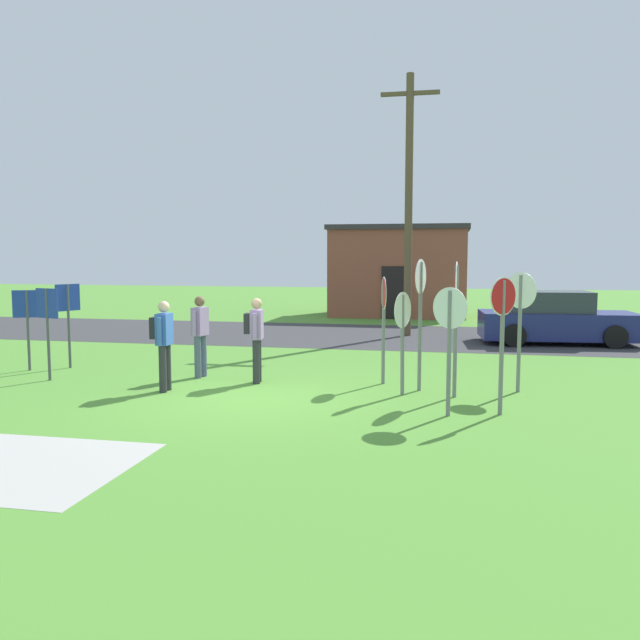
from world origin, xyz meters
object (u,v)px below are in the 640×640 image
object	(u,v)px
parked_car_on_street	(555,320)
info_panel_middle	(68,310)
stop_sign_center_cluster	(420,303)
person_in_dark_shirt	(163,339)
stop_sign_far_back	(520,312)
person_near_signs	(256,334)
utility_pole	(409,201)
person_in_blue	(200,332)
info_panel_leftmost	(47,317)
stop_sign_leaning_right	(456,304)
stop_sign_nearest	(384,313)
stop_sign_leaning_left	(450,330)
stop_sign_rear_right	(503,324)
info_panel_rightmost	(27,315)
stop_sign_low_front	(402,326)

from	to	relation	value
parked_car_on_street	info_panel_middle	world-z (taller)	info_panel_middle
parked_car_on_street	stop_sign_center_cluster	size ratio (longest dim) A/B	1.80
person_in_dark_shirt	stop_sign_far_back	bearing A→B (deg)	11.19
stop_sign_center_cluster	person_near_signs	bearing A→B (deg)	178.40
stop_sign_far_back	stop_sign_center_cluster	bearing A→B (deg)	-172.33
parked_car_on_street	stop_sign_far_back	xyz separation A→B (m)	(-1.65, -7.21, 0.81)
utility_pole	person_in_dark_shirt	xyz separation A→B (m)	(-3.82, -9.46, -3.23)
person_in_blue	info_panel_leftmost	size ratio (longest dim) A/B	0.90
stop_sign_far_back	person_near_signs	bearing A→B (deg)	-178.25
parked_car_on_street	stop_sign_leaning_right	bearing A→B (deg)	-109.55
stop_sign_center_cluster	info_panel_middle	world-z (taller)	stop_sign_center_cluster
parked_car_on_street	stop_sign_nearest	distance (m)	8.14
stop_sign_center_cluster	stop_sign_nearest	size ratio (longest dim) A/B	1.16
stop_sign_leaning_left	info_panel_leftmost	world-z (taller)	stop_sign_leaning_left
utility_pole	stop_sign_rear_right	world-z (taller)	utility_pole
stop_sign_leaning_right	info_panel_leftmost	distance (m)	8.06
stop_sign_nearest	person_in_dark_shirt	world-z (taller)	stop_sign_nearest
stop_sign_leaning_right	stop_sign_leaning_left	bearing A→B (deg)	-93.60
stop_sign_center_cluster	person_in_dark_shirt	bearing A→B (deg)	-167.47
stop_sign_far_back	person_in_blue	distance (m)	6.37
info_panel_rightmost	person_in_blue	bearing A→B (deg)	0.08
person_near_signs	info_panel_middle	bearing A→B (deg)	170.11
stop_sign_nearest	person_in_blue	distance (m)	3.82
stop_sign_rear_right	stop_sign_nearest	distance (m)	3.00
utility_pole	stop_sign_leaning_left	distance (m)	10.78
parked_car_on_street	person_in_dark_shirt	world-z (taller)	person_in_dark_shirt
stop_sign_leaning_right	person_in_dark_shirt	bearing A→B (deg)	-173.82
person_near_signs	person_in_dark_shirt	xyz separation A→B (m)	(-1.44, -1.13, 0.00)
person_near_signs	info_panel_leftmost	size ratio (longest dim) A/B	0.90
utility_pole	stop_sign_rear_right	bearing A→B (deg)	-77.57
stop_sign_leaning_left	person_in_blue	distance (m)	5.60
stop_sign_rear_right	stop_sign_center_cluster	bearing A→B (deg)	130.19
stop_sign_leaning_right	stop_sign_rear_right	xyz separation A→B (m)	(0.72, -1.16, -0.21)
stop_sign_far_back	stop_sign_leaning_right	xyz separation A→B (m)	(-1.16, -0.70, 0.17)
person_in_dark_shirt	info_panel_leftmost	xyz separation A→B (m)	(-2.75, 0.52, 0.31)
stop_sign_low_front	stop_sign_leaning_left	world-z (taller)	stop_sign_leaning_left
info_panel_rightmost	stop_sign_far_back	bearing A→B (deg)	-0.98
utility_pole	person_near_signs	bearing A→B (deg)	-105.93
info_panel_leftmost	utility_pole	bearing A→B (deg)	53.73
stop_sign_leaning_right	person_in_dark_shirt	distance (m)	5.38
parked_car_on_street	stop_sign_rear_right	xyz separation A→B (m)	(-2.09, -9.08, 0.77)
utility_pole	stop_sign_far_back	world-z (taller)	utility_pole
stop_sign_rear_right	person_in_blue	distance (m)	6.27
stop_sign_low_front	person_in_blue	distance (m)	4.34
stop_sign_low_front	person_in_blue	xyz separation A→B (m)	(-4.24, 0.89, -0.31)
stop_sign_nearest	info_panel_middle	xyz separation A→B (m)	(-7.12, 0.38, -0.11)
parked_car_on_street	person_in_dark_shirt	xyz separation A→B (m)	(-8.12, -8.49, 0.29)
stop_sign_nearest	person_in_blue	xyz separation A→B (m)	(-3.79, -0.09, -0.46)
stop_sign_center_cluster	stop_sign_low_front	world-z (taller)	stop_sign_center_cluster
parked_car_on_street	stop_sign_leaning_right	xyz separation A→B (m)	(-2.81, -7.92, 0.98)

